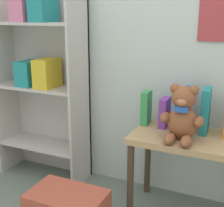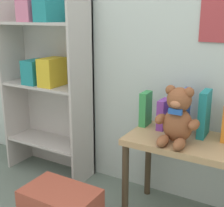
# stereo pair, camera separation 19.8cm
# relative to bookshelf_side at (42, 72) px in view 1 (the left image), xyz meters

# --- Properties ---
(wall_back) EXTENTS (4.80, 0.07, 2.50)m
(wall_back) POSITION_rel_bookshelf_side_xyz_m (0.88, 0.15, 0.46)
(wall_back) COLOR silver
(wall_back) RESTS_ON ground_plane
(bookshelf_side) EXTENTS (0.66, 0.27, 1.37)m
(bookshelf_side) POSITION_rel_bookshelf_side_xyz_m (0.00, 0.00, 0.00)
(bookshelf_side) COLOR #BCB7B2
(bookshelf_side) RESTS_ON ground_plane
(display_table) EXTENTS (0.66, 0.39, 0.52)m
(display_table) POSITION_rel_bookshelf_side_xyz_m (1.09, -0.12, -0.35)
(display_table) COLOR tan
(display_table) RESTS_ON ground_plane
(teddy_bear) EXTENTS (0.24, 0.22, 0.31)m
(teddy_bear) POSITION_rel_bookshelf_side_xyz_m (1.05, -0.19, -0.13)
(teddy_bear) COLOR brown
(teddy_bear) RESTS_ON display_table
(book_standing_green) EXTENTS (0.05, 0.11, 0.21)m
(book_standing_green) POSITION_rel_bookshelf_side_xyz_m (0.79, -0.02, -0.16)
(book_standing_green) COLOR #33934C
(book_standing_green) RESTS_ON display_table
(book_standing_purple) EXTENTS (0.05, 0.12, 0.18)m
(book_standing_purple) POSITION_rel_bookshelf_side_xyz_m (0.91, -0.03, -0.18)
(book_standing_purple) COLOR purple
(book_standing_purple) RESTS_ON display_table
(book_standing_blue) EXTENTS (0.04, 0.14, 0.25)m
(book_standing_blue) POSITION_rel_bookshelf_side_xyz_m (1.03, -0.00, -0.14)
(book_standing_blue) COLOR #2D51B7
(book_standing_blue) RESTS_ON display_table
(book_standing_teal) EXTENTS (0.05, 0.15, 0.26)m
(book_standing_teal) POSITION_rel_bookshelf_side_xyz_m (1.15, -0.02, -0.14)
(book_standing_teal) COLOR teal
(book_standing_teal) RESTS_ON display_table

